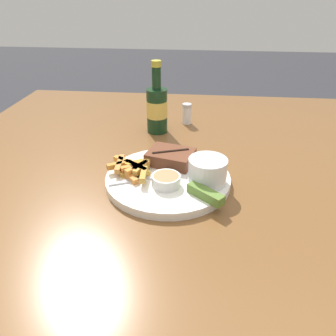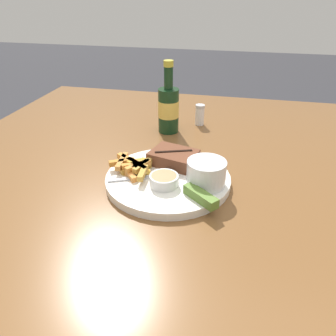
{
  "view_description": "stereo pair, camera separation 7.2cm",
  "coord_description": "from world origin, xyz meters",
  "px_view_note": "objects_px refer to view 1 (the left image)",
  "views": [
    {
      "loc": [
        0.06,
        -0.63,
        1.13
      ],
      "look_at": [
        0.0,
        0.0,
        0.78
      ],
      "focal_mm": 35.0,
      "sensor_mm": 36.0,
      "label": 1
    },
    {
      "loc": [
        0.14,
        -0.62,
        1.13
      ],
      "look_at": [
        0.0,
        0.0,
        0.78
      ],
      "focal_mm": 35.0,
      "sensor_mm": 36.0,
      "label": 2
    }
  ],
  "objects_px": {
    "pickle_spear": "(205,194)",
    "salt_shaker": "(187,114)",
    "dinner_plate": "(168,179)",
    "steak_portion": "(172,157)",
    "knife_utensil": "(165,168)",
    "beer_bottle": "(157,108)",
    "dipping_sauce_cup": "(167,180)",
    "fork_utensil": "(136,180)",
    "coleslaw_cup": "(208,170)"
  },
  "relations": [
    {
      "from": "pickle_spear",
      "to": "salt_shaker",
      "type": "relative_size",
      "value": 1.19
    },
    {
      "from": "dinner_plate",
      "to": "pickle_spear",
      "type": "distance_m",
      "value": 0.12
    },
    {
      "from": "dinner_plate",
      "to": "pickle_spear",
      "type": "bearing_deg",
      "value": -43.5
    },
    {
      "from": "salt_shaker",
      "to": "dinner_plate",
      "type": "bearing_deg",
      "value": -93.59
    },
    {
      "from": "steak_portion",
      "to": "knife_utensil",
      "type": "relative_size",
      "value": 0.79
    },
    {
      "from": "knife_utensil",
      "to": "beer_bottle",
      "type": "xyz_separation_m",
      "value": [
        -0.05,
        0.26,
        0.05
      ]
    },
    {
      "from": "dipping_sauce_cup",
      "to": "pickle_spear",
      "type": "distance_m",
      "value": 0.09
    },
    {
      "from": "fork_utensil",
      "to": "knife_utensil",
      "type": "distance_m",
      "value": 0.08
    },
    {
      "from": "dinner_plate",
      "to": "knife_utensil",
      "type": "height_order",
      "value": "knife_utensil"
    },
    {
      "from": "dipping_sauce_cup",
      "to": "knife_utensil",
      "type": "height_order",
      "value": "dipping_sauce_cup"
    },
    {
      "from": "dipping_sauce_cup",
      "to": "knife_utensil",
      "type": "distance_m",
      "value": 0.07
    },
    {
      "from": "pickle_spear",
      "to": "beer_bottle",
      "type": "xyz_separation_m",
      "value": [
        -0.15,
        0.37,
        0.05
      ]
    },
    {
      "from": "knife_utensil",
      "to": "fork_utensil",
      "type": "bearing_deg",
      "value": 108.06
    },
    {
      "from": "dinner_plate",
      "to": "steak_portion",
      "type": "height_order",
      "value": "steak_portion"
    },
    {
      "from": "pickle_spear",
      "to": "knife_utensil",
      "type": "bearing_deg",
      "value": 129.92
    },
    {
      "from": "dipping_sauce_cup",
      "to": "pickle_spear",
      "type": "bearing_deg",
      "value": -25.61
    },
    {
      "from": "steak_portion",
      "to": "coleslaw_cup",
      "type": "height_order",
      "value": "coleslaw_cup"
    },
    {
      "from": "salt_shaker",
      "to": "knife_utensil",
      "type": "bearing_deg",
      "value": -95.49
    },
    {
      "from": "knife_utensil",
      "to": "salt_shaker",
      "type": "xyz_separation_m",
      "value": [
        0.03,
        0.33,
        0.01
      ]
    },
    {
      "from": "fork_utensil",
      "to": "knife_utensil",
      "type": "bearing_deg",
      "value": 22.92
    },
    {
      "from": "steak_portion",
      "to": "coleslaw_cup",
      "type": "distance_m",
      "value": 0.12
    },
    {
      "from": "steak_portion",
      "to": "pickle_spear",
      "type": "bearing_deg",
      "value": -60.36
    },
    {
      "from": "dinner_plate",
      "to": "fork_utensil",
      "type": "bearing_deg",
      "value": -157.2
    },
    {
      "from": "coleslaw_cup",
      "to": "knife_utensil",
      "type": "xyz_separation_m",
      "value": [
        -0.1,
        0.05,
        -0.03
      ]
    },
    {
      "from": "pickle_spear",
      "to": "knife_utensil",
      "type": "xyz_separation_m",
      "value": [
        -0.09,
        0.11,
        -0.01
      ]
    },
    {
      "from": "dinner_plate",
      "to": "fork_utensil",
      "type": "xyz_separation_m",
      "value": [
        -0.07,
        -0.03,
        0.01
      ]
    },
    {
      "from": "steak_portion",
      "to": "pickle_spear",
      "type": "relative_size",
      "value": 1.59
    },
    {
      "from": "dipping_sauce_cup",
      "to": "salt_shaker",
      "type": "xyz_separation_m",
      "value": [
        0.02,
        0.4,
        0.0
      ]
    },
    {
      "from": "steak_portion",
      "to": "knife_utensil",
      "type": "bearing_deg",
      "value": -112.08
    },
    {
      "from": "beer_bottle",
      "to": "salt_shaker",
      "type": "xyz_separation_m",
      "value": [
        0.09,
        0.07,
        -0.04
      ]
    },
    {
      "from": "coleslaw_cup",
      "to": "salt_shaker",
      "type": "xyz_separation_m",
      "value": [
        -0.06,
        0.38,
        -0.02
      ]
    },
    {
      "from": "steak_portion",
      "to": "salt_shaker",
      "type": "bearing_deg",
      "value": 86.29
    },
    {
      "from": "coleslaw_cup",
      "to": "fork_utensil",
      "type": "relative_size",
      "value": 0.65
    },
    {
      "from": "steak_portion",
      "to": "pickle_spear",
      "type": "height_order",
      "value": "steak_portion"
    },
    {
      "from": "coleslaw_cup",
      "to": "fork_utensil",
      "type": "bearing_deg",
      "value": -176.31
    },
    {
      "from": "pickle_spear",
      "to": "beer_bottle",
      "type": "bearing_deg",
      "value": 111.55
    },
    {
      "from": "fork_utensil",
      "to": "beer_bottle",
      "type": "height_order",
      "value": "beer_bottle"
    },
    {
      "from": "steak_portion",
      "to": "beer_bottle",
      "type": "height_order",
      "value": "beer_bottle"
    },
    {
      "from": "dipping_sauce_cup",
      "to": "steak_portion",
      "type": "bearing_deg",
      "value": 89.13
    },
    {
      "from": "knife_utensil",
      "to": "beer_bottle",
      "type": "bearing_deg",
      "value": -16.04
    },
    {
      "from": "coleslaw_cup",
      "to": "knife_utensil",
      "type": "distance_m",
      "value": 0.11
    },
    {
      "from": "beer_bottle",
      "to": "salt_shaker",
      "type": "bearing_deg",
      "value": 41.19
    },
    {
      "from": "steak_portion",
      "to": "beer_bottle",
      "type": "xyz_separation_m",
      "value": [
        -0.07,
        0.23,
        0.04
      ]
    },
    {
      "from": "steak_portion",
      "to": "coleslaw_cup",
      "type": "bearing_deg",
      "value": -43.9
    },
    {
      "from": "dipping_sauce_cup",
      "to": "knife_utensil",
      "type": "bearing_deg",
      "value": 98.59
    },
    {
      "from": "pickle_spear",
      "to": "beer_bottle",
      "type": "distance_m",
      "value": 0.4
    },
    {
      "from": "beer_bottle",
      "to": "dinner_plate",
      "type": "bearing_deg",
      "value": -77.88
    },
    {
      "from": "steak_portion",
      "to": "salt_shaker",
      "type": "xyz_separation_m",
      "value": [
        0.02,
        0.3,
        -0.0
      ]
    },
    {
      "from": "steak_portion",
      "to": "fork_utensil",
      "type": "xyz_separation_m",
      "value": [
        -0.07,
        -0.09,
        -0.01
      ]
    },
    {
      "from": "dinner_plate",
      "to": "pickle_spear",
      "type": "height_order",
      "value": "pickle_spear"
    }
  ]
}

